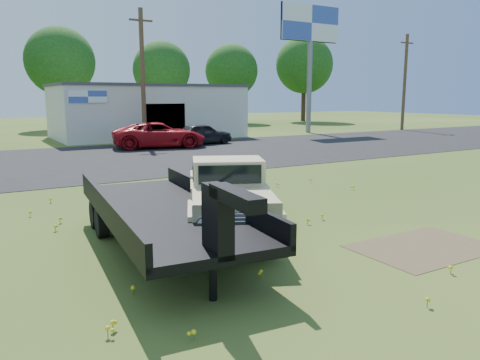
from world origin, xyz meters
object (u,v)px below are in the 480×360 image
Objects in this scene: billboard at (310,34)px; red_pickup at (159,135)px; dark_sedan at (202,134)px; vintage_pickup_truck at (228,196)px; flatbed_trailer at (163,205)px.

billboard is 18.74m from red_pickup.
dark_sedan is (3.31, 0.64, -0.10)m from red_pickup.
vintage_pickup_truck is at bearing 174.06° from red_pickup.
red_pickup is 1.40× the size of dark_sedan.
flatbed_trailer reaches higher than dark_sedan.
flatbed_trailer is at bearing -142.20° from vintage_pickup_truck.
dark_sedan is at bearing 90.08° from vintage_pickup_truck.
flatbed_trailer is 1.74× the size of dark_sedan.
dark_sedan is at bearing -159.82° from billboard.
vintage_pickup_truck is at bearing -132.07° from billboard.
flatbed_trailer is at bearing 145.69° from dark_sedan.
flatbed_trailer is (-23.38, -24.36, -7.56)m from billboard.
billboard reaches higher than vintage_pickup_truck.
flatbed_trailer is at bearing 169.58° from red_pickup.
flatbed_trailer is at bearing -133.83° from billboard.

